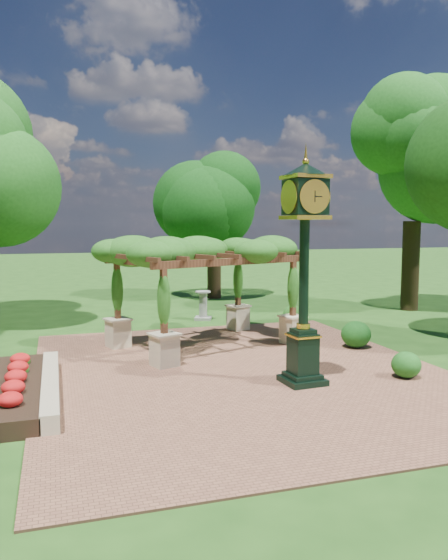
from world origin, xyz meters
name	(u,v)px	position (x,y,z in m)	size (l,w,h in m)	color
ground	(256,383)	(0.00, 0.00, 0.00)	(120.00, 120.00, 0.00)	#1E4714
brick_plaza	(242,372)	(0.00, 1.00, 0.02)	(10.00, 12.00, 0.04)	brown
border_wall	(50,386)	(-4.60, 0.50, 0.20)	(0.35, 5.00, 0.40)	#C6B793
flower_bed	(6,391)	(-5.50, 0.50, 0.18)	(1.50, 5.00, 0.36)	red
pedestal_clock	(304,253)	(1.00, -0.43, 3.08)	(1.09, 1.09, 5.16)	black
pergola	(206,257)	(-0.06, 4.11, 2.75)	(6.10, 4.86, 3.34)	beige
sundial	(203,307)	(1.05, 8.62, 0.50)	(0.81, 0.81, 1.13)	gray
shrub_front	(406,365)	(3.59, -0.75, 0.36)	(0.70, 0.70, 0.63)	#1C5A19
shrub_mid	(356,334)	(4.14, 2.47, 0.44)	(0.89, 0.89, 0.80)	#175116
shrub_back	(293,314)	(3.99, 6.67, 0.38)	(0.75, 0.75, 0.67)	#26611C
tree_north	(214,194)	(3.22, 14.52, 5.21)	(3.89, 3.89, 7.62)	black
tree_east_far	(415,151)	(10.27, 8.33, 6.80)	(4.47, 4.47, 9.93)	black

